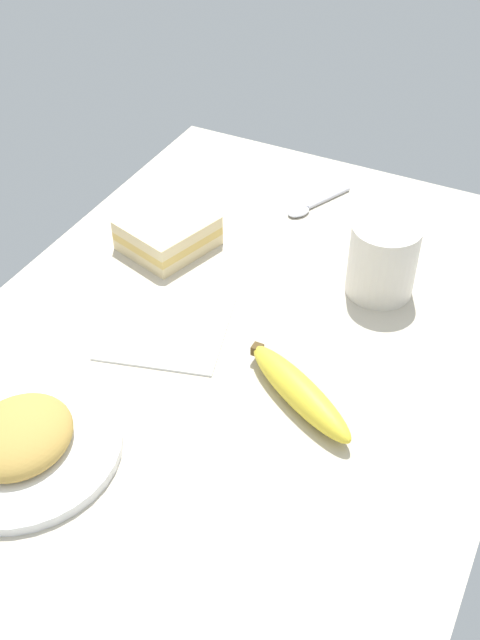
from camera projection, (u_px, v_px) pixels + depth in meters
tabletop at (240, 345)px, 90.44cm from camera, size 90.00×64.00×2.00cm
plate_of_food at (21, 441)px, 76.18cm from camera, size 20.34×20.34×4.37cm
coffee_mug_black at (383, 258)px, 93.50cm from camera, size 10.94×8.55×9.70cm
sandwich_main at (168, 233)px, 102.50cm from camera, size 13.58×12.83×4.40cm
banana at (299, 392)px, 80.92cm from camera, size 11.28×16.29×3.51cm
spoon at (310, 206)px, 110.81cm from camera, size 11.59×6.38×0.80cm
paper_napkin at (167, 326)px, 91.23cm from camera, size 17.74×17.74×0.30cm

